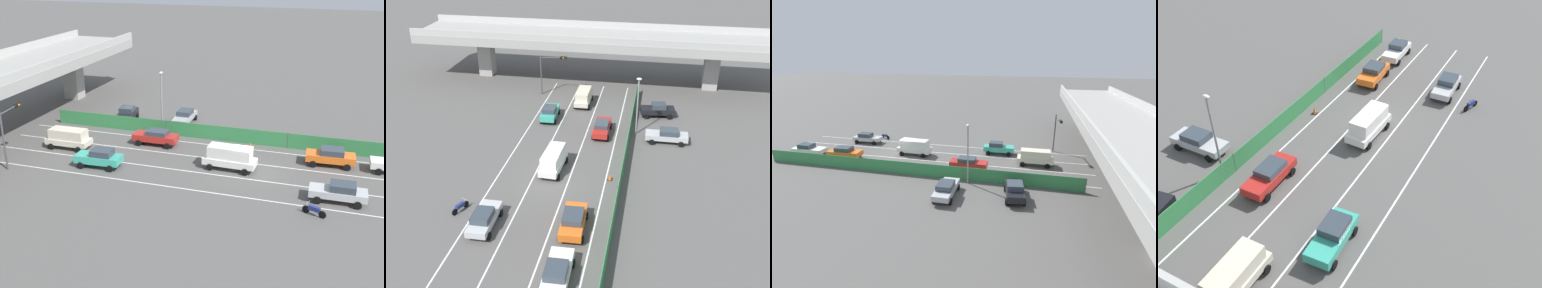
# 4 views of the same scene
# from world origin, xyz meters

# --- Properties ---
(ground_plane) EXTENTS (300.00, 300.00, 0.00)m
(ground_plane) POSITION_xyz_m (0.00, 0.00, 0.00)
(ground_plane) COLOR #565451
(lane_line_left_edge) EXTENTS (0.14, 43.79, 0.01)m
(lane_line_left_edge) POSITION_xyz_m (-5.27, 3.90, 0.00)
(lane_line_left_edge) COLOR silver
(lane_line_left_edge) RESTS_ON ground
(lane_line_mid_left) EXTENTS (0.14, 43.79, 0.01)m
(lane_line_mid_left) POSITION_xyz_m (-1.76, 3.90, 0.00)
(lane_line_mid_left) COLOR silver
(lane_line_mid_left) RESTS_ON ground
(lane_line_mid_right) EXTENTS (0.14, 43.79, 0.01)m
(lane_line_mid_right) POSITION_xyz_m (1.76, 3.90, 0.00)
(lane_line_mid_right) COLOR silver
(lane_line_mid_right) RESTS_ON ground
(lane_line_right_edge) EXTENTS (0.14, 43.79, 0.01)m
(lane_line_right_edge) POSITION_xyz_m (5.27, 3.90, 0.00)
(lane_line_right_edge) COLOR silver
(lane_line_right_edge) RESTS_ON ground
(green_fence) EXTENTS (0.10, 39.89, 1.62)m
(green_fence) POSITION_xyz_m (6.77, 3.90, 0.81)
(green_fence) COLOR #338447
(green_fence) RESTS_ON ground
(car_sedan_red) EXTENTS (1.95, 4.66, 1.59)m
(car_sedan_red) POSITION_xyz_m (3.56, 10.44, 0.90)
(car_sedan_red) COLOR red
(car_sedan_red) RESTS_ON ground
(car_hatchback_white) EXTENTS (2.11, 4.72, 1.69)m
(car_hatchback_white) POSITION_xyz_m (3.60, -13.05, 0.91)
(car_hatchback_white) COLOR silver
(car_hatchback_white) RESTS_ON ground
(car_van_white) EXTENTS (2.19, 4.92, 2.21)m
(car_van_white) POSITION_xyz_m (-0.12, 1.68, 1.25)
(car_van_white) COLOR silver
(car_van_white) RESTS_ON ground
(car_van_cream) EXTENTS (2.06, 4.58, 2.05)m
(car_van_cream) POSITION_xyz_m (-0.02, 18.58, 1.17)
(car_van_cream) COLOR beige
(car_van_cream) RESTS_ON ground
(car_taxi_orange) EXTENTS (2.25, 4.59, 1.68)m
(car_taxi_orange) POSITION_xyz_m (3.61, -7.13, 0.93)
(car_taxi_orange) COLOR orange
(car_taxi_orange) RESTS_ON ground
(car_sedan_silver) EXTENTS (2.01, 4.55, 1.63)m
(car_sedan_silver) POSITION_xyz_m (-3.67, -8.12, 0.90)
(car_sedan_silver) COLOR #B7BABC
(car_sedan_silver) RESTS_ON ground
(car_taxi_teal) EXTENTS (2.11, 4.39, 1.76)m
(car_taxi_teal) POSITION_xyz_m (-3.32, 13.35, 0.95)
(car_taxi_teal) COLOR teal
(car_taxi_teal) RESTS_ON ground
(motorcycle) EXTENTS (0.89, 1.85, 0.93)m
(motorcycle) POSITION_xyz_m (-6.54, -6.44, 0.46)
(motorcycle) COLOR black
(motorcycle) RESTS_ON ground
(parked_wagon_silver) EXTENTS (4.70, 2.02, 1.59)m
(parked_wagon_silver) POSITION_xyz_m (10.98, 9.78, 0.88)
(parked_wagon_silver) COLOR #B2B5B7
(parked_wagon_silver) RESTS_ON ground
(street_lamp) EXTENTS (0.60, 0.36, 6.86)m
(street_lamp) POSITION_xyz_m (7.42, 11.24, 4.19)
(street_lamp) COLOR gray
(street_lamp) RESTS_ON ground
(traffic_cone) EXTENTS (0.47, 0.47, 0.64)m
(traffic_cone) POSITION_xyz_m (5.67, 0.89, 0.30)
(traffic_cone) COLOR orange
(traffic_cone) RESTS_ON ground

